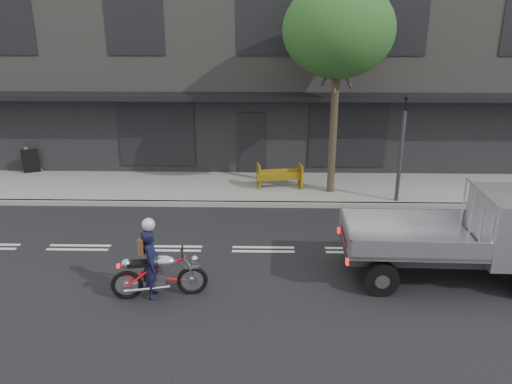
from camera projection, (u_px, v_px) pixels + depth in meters
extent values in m
plane|color=black|center=(263.00, 250.00, 12.85)|extent=(80.00, 80.00, 0.00)
cube|color=gray|center=(265.00, 188.00, 17.26)|extent=(32.00, 3.20, 0.15)
cube|color=gray|center=(264.00, 204.00, 15.75)|extent=(32.00, 0.20, 0.15)
cube|color=slate|center=(266.00, 57.00, 22.18)|extent=(26.00, 10.00, 8.00)
cylinder|color=#382B21|center=(333.00, 137.00, 16.10)|extent=(0.24, 0.24, 4.00)
ellipsoid|color=#1F4A1B|center=(338.00, 30.00, 15.01)|extent=(3.40, 3.40, 2.89)
cylinder|color=#2D2D30|center=(400.00, 160.00, 15.42)|extent=(0.12, 0.12, 3.00)
imported|color=black|center=(406.00, 103.00, 14.84)|extent=(0.08, 0.10, 0.50)
torus|color=black|center=(127.00, 285.00, 10.52)|extent=(0.67, 0.21, 0.67)
torus|color=black|center=(192.00, 280.00, 10.71)|extent=(0.67, 0.21, 0.67)
cube|color=#2D2D30|center=(157.00, 279.00, 10.58)|extent=(0.37, 0.29, 0.27)
ellipsoid|color=silver|center=(164.00, 261.00, 10.47)|extent=(0.58, 0.39, 0.27)
cube|color=black|center=(140.00, 263.00, 10.41)|extent=(0.56, 0.32, 0.08)
cylinder|color=black|center=(182.00, 252.00, 10.46)|extent=(0.14, 0.59, 0.04)
imported|color=black|center=(151.00, 264.00, 10.47)|extent=(0.46, 0.62, 1.54)
cylinder|color=black|center=(381.00, 279.00, 10.67)|extent=(0.75, 0.29, 0.74)
cylinder|color=black|center=(368.00, 246.00, 12.23)|extent=(0.75, 0.29, 0.74)
cylinder|color=black|center=(498.00, 248.00, 12.09)|extent=(0.75, 0.29, 0.74)
cube|color=#2D2D30|center=(444.00, 256.00, 11.32)|extent=(4.49, 1.08, 0.14)
cube|color=#BBBBC0|center=(409.00, 241.00, 11.24)|extent=(2.96, 1.97, 0.10)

